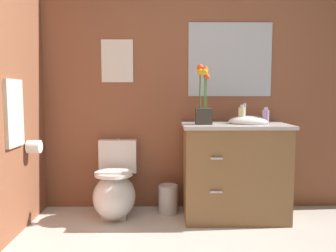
% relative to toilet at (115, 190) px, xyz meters
% --- Properties ---
extents(wall_back, '(4.76, 0.05, 2.50)m').
position_rel_toilet_xyz_m(wall_back, '(1.01, 0.30, 1.01)').
color(wall_back, brown).
rests_on(wall_back, ground_plane).
extents(toilet, '(0.38, 0.59, 0.69)m').
position_rel_toilet_xyz_m(toilet, '(0.00, 0.00, 0.00)').
color(toilet, white).
rests_on(toilet, ground_plane).
extents(vanity_cabinet, '(0.94, 0.56, 1.04)m').
position_rel_toilet_xyz_m(vanity_cabinet, '(1.09, -0.03, 0.20)').
color(vanity_cabinet, brown).
rests_on(vanity_cabinet, ground_plane).
extents(flower_vase, '(0.14, 0.14, 0.53)m').
position_rel_toilet_xyz_m(flower_vase, '(0.79, -0.07, 0.78)').
color(flower_vase, '#38332D').
rests_on(flower_vase, vanity_cabinet).
extents(soap_bottle, '(0.06, 0.06, 0.17)m').
position_rel_toilet_xyz_m(soap_bottle, '(1.14, -0.03, 0.69)').
color(soap_bottle, beige).
rests_on(soap_bottle, vanity_cabinet).
extents(lotion_bottle, '(0.06, 0.06, 0.15)m').
position_rel_toilet_xyz_m(lotion_bottle, '(1.34, -0.06, 0.68)').
color(lotion_bottle, '#B28CBF').
rests_on(lotion_bottle, vanity_cabinet).
extents(trash_bin, '(0.18, 0.18, 0.27)m').
position_rel_toilet_xyz_m(trash_bin, '(0.49, 0.08, -0.11)').
color(trash_bin, '#B7B7BC').
rests_on(trash_bin, ground_plane).
extents(wall_poster, '(0.30, 0.01, 0.40)m').
position_rel_toilet_xyz_m(wall_poster, '(0.00, 0.27, 1.19)').
color(wall_poster, silver).
extents(wall_mirror, '(0.80, 0.01, 0.70)m').
position_rel_toilet_xyz_m(wall_mirror, '(1.08, 0.27, 1.21)').
color(wall_mirror, '#B2BCC6').
extents(hanging_towel, '(0.03, 0.28, 0.52)m').
position_rel_toilet_xyz_m(hanging_towel, '(-0.70, -0.43, 0.73)').
color(hanging_towel, beige).
extents(toilet_paper_roll, '(0.11, 0.11, 0.11)m').
position_rel_toilet_xyz_m(toilet_paper_roll, '(-0.65, -0.20, 0.44)').
color(toilet_paper_roll, white).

